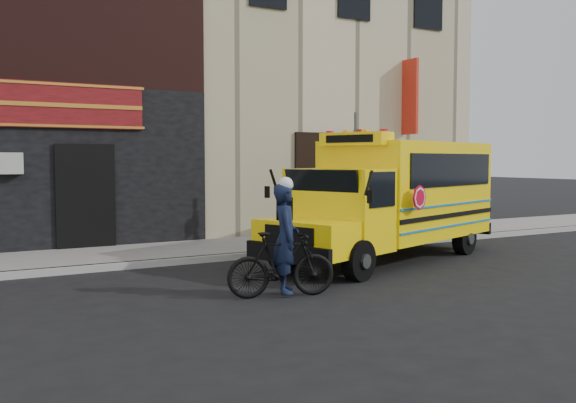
% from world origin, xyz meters
% --- Properties ---
extents(ground, '(120.00, 120.00, 0.00)m').
position_xyz_m(ground, '(0.00, 0.00, 0.00)').
color(ground, black).
rests_on(ground, ground).
extents(curb, '(40.00, 0.20, 0.15)m').
position_xyz_m(curb, '(0.00, 2.60, 0.07)').
color(curb, '#9D9C97').
rests_on(curb, ground).
extents(sidewalk, '(40.00, 3.00, 0.15)m').
position_xyz_m(sidewalk, '(0.00, 4.10, 0.07)').
color(sidewalk, slate).
rests_on(sidewalk, ground).
extents(building, '(20.00, 10.70, 12.00)m').
position_xyz_m(building, '(-0.04, 10.45, 6.13)').
color(building, '#C2B491').
rests_on(building, sidewalk).
extents(school_bus, '(7.21, 4.31, 2.92)m').
position_xyz_m(school_bus, '(2.88, 0.85, 1.51)').
color(school_bus, black).
rests_on(school_bus, ground).
extents(sign_pole, '(0.08, 0.31, 3.57)m').
position_xyz_m(sign_pole, '(3.14, 2.76, 1.95)').
color(sign_pole, '#404741').
rests_on(sign_pole, ground).
extents(bicycle, '(1.94, 1.00, 1.12)m').
position_xyz_m(bicycle, '(-1.48, -1.50, 0.56)').
color(bicycle, black).
rests_on(bicycle, ground).
extents(cyclist, '(0.69, 0.81, 1.88)m').
position_xyz_m(cyclist, '(-1.33, -1.41, 0.94)').
color(cyclist, black).
rests_on(cyclist, ground).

